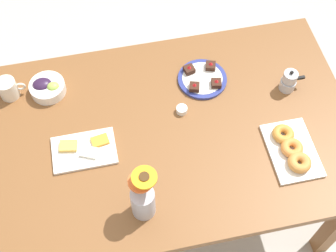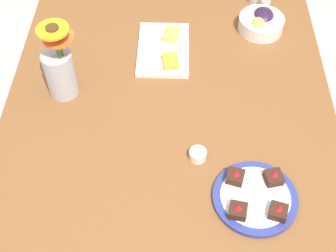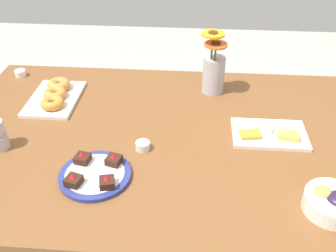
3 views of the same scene
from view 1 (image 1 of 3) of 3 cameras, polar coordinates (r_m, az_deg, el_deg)
name	(u,v)px [view 1 (image 1 of 3)]	position (r m, az deg, el deg)	size (l,w,h in m)	color
ground_plane	(168,199)	(2.64, 0.00, -8.90)	(6.00, 6.00, 0.00)	#B7B2A8
dining_table	(168,141)	(2.05, 0.00, -1.83)	(1.60, 1.00, 0.74)	brown
coffee_mug	(8,88)	(2.15, -18.90, 4.35)	(0.12, 0.08, 0.09)	silver
grape_bowl	(47,87)	(2.13, -14.53, 4.59)	(0.16, 0.16, 0.07)	white
cheese_platter	(84,150)	(1.95, -10.20, -2.85)	(0.26, 0.17, 0.03)	white
croissant_platter	(292,150)	(1.97, 14.87, -2.80)	(0.19, 0.28, 0.05)	white
jam_cup_berry	(182,110)	(2.01, 1.70, 2.02)	(0.05, 0.05, 0.03)	white
dessert_plate	(202,79)	(2.12, 4.21, 5.79)	(0.22, 0.22, 0.05)	navy
flower_vase	(143,200)	(1.73, -3.06, -8.99)	(0.10, 0.11, 0.27)	#B2B2BC
moka_pot	(289,81)	(2.13, 14.51, 5.31)	(0.11, 0.07, 0.12)	#B7B7BC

